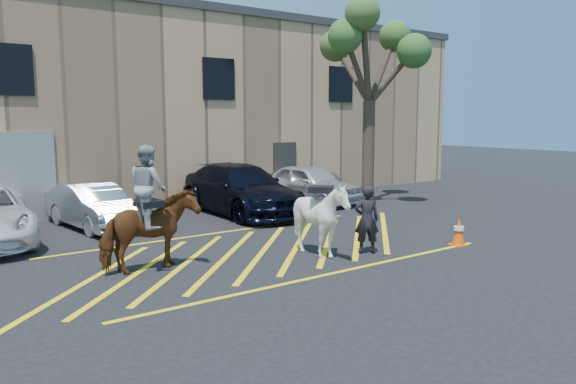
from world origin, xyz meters
TOP-DOWN VIEW (x-y plane):
  - ground at (0.00, 0.00)m, footprint 90.00×90.00m
  - car_silver_sedan at (-2.37, 4.96)m, footprint 1.79×4.08m
  - car_blue_suv at (2.39, 4.54)m, footprint 2.50×5.73m
  - car_white_suv at (5.74, 5.02)m, footprint 2.21×4.44m
  - handler at (1.85, -1.94)m, footprint 0.71×0.65m
  - warehouse at (-0.01, 11.99)m, footprint 32.42×10.20m
  - hatching_zone at (-0.00, -0.30)m, footprint 12.60×5.12m
  - mounted_bay at (-2.90, -0.35)m, footprint 2.05×0.99m
  - saddled_white at (0.79, -1.52)m, footprint 2.15×2.15m
  - traffic_cone at (4.30, -2.76)m, footprint 0.40×0.40m
  - tree at (7.23, 3.46)m, footprint 3.99×4.37m

SIDE VIEW (x-z plane):
  - ground at x=0.00m, z-range 0.00..0.00m
  - hatching_zone at x=0.00m, z-range 0.00..0.01m
  - traffic_cone at x=4.30m, z-range 0.00..0.73m
  - car_silver_sedan at x=-2.37m, z-range 0.00..1.31m
  - car_white_suv at x=5.74m, z-range 0.00..1.45m
  - handler at x=1.85m, z-range 0.00..1.63m
  - car_blue_suv at x=2.39m, z-range 0.00..1.64m
  - saddled_white at x=0.79m, z-range 0.01..1.78m
  - mounted_bay at x=-2.90m, z-range -0.26..2.41m
  - warehouse at x=-0.01m, z-range 0.00..7.30m
  - tree at x=7.23m, z-range 2.04..9.35m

